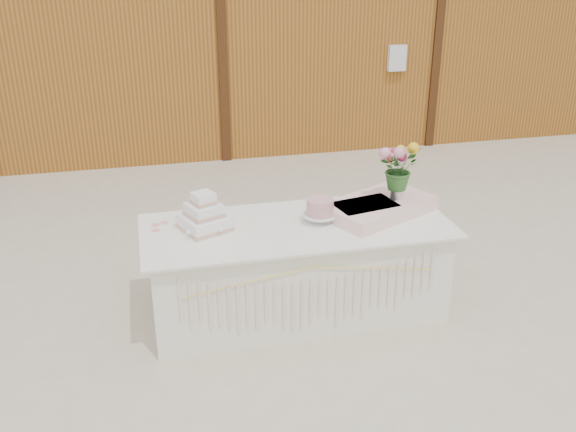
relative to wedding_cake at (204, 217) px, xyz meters
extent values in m
plane|color=beige|center=(0.70, -0.09, -0.87)|extent=(80.00, 80.00, 0.00)
cube|color=#9A5E20|center=(0.70, 5.91, 0.63)|extent=(12.00, 4.00, 3.00)
cube|color=white|center=(0.70, -0.09, -0.50)|extent=(2.28, 0.88, 0.75)
cube|color=white|center=(0.70, -0.09, -0.11)|extent=(2.40, 1.00, 0.02)
cube|color=white|center=(0.00, 0.00, -0.05)|extent=(0.42, 0.42, 0.11)
cube|color=#D9A189|center=(0.00, 0.00, -0.08)|extent=(0.43, 0.43, 0.02)
cube|color=white|center=(0.00, 0.00, 0.06)|extent=(0.30, 0.30, 0.10)
cube|color=#D9A189|center=(0.00, 0.00, 0.03)|extent=(0.32, 0.32, 0.02)
cube|color=white|center=(0.00, 0.00, 0.15)|extent=(0.20, 0.20, 0.09)
cube|color=#D9A189|center=(0.00, 0.00, 0.13)|extent=(0.21, 0.21, 0.02)
cylinder|color=white|center=(0.89, -0.08, -0.09)|extent=(0.23, 0.23, 0.01)
cylinder|color=white|center=(0.89, -0.08, -0.07)|extent=(0.07, 0.07, 0.04)
cylinder|color=white|center=(0.89, -0.08, -0.04)|extent=(0.27, 0.27, 0.01)
cylinder|color=#D79B9B|center=(0.89, -0.08, 0.03)|extent=(0.21, 0.21, 0.13)
cube|color=#FFD6CD|center=(1.40, -0.01, -0.05)|extent=(1.02, 0.85, 0.11)
cylinder|color=silver|center=(1.55, -0.01, 0.08)|extent=(0.10, 0.10, 0.14)
imported|color=#2E6026|center=(1.55, -0.01, 0.32)|extent=(0.40, 0.38, 0.34)
camera|label=1|loc=(-0.40, -4.48, 1.95)|focal=40.00mm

